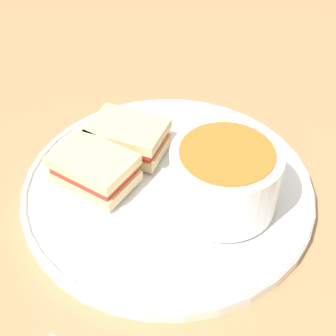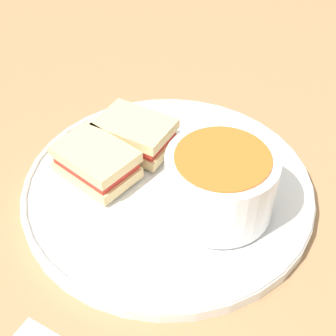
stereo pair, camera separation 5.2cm
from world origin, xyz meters
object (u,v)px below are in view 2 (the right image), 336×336
object	(u,v)px
sandwich_half_near	(135,134)
soup_bowl	(219,184)
sandwich_half_far	(96,162)
spoon	(206,130)

from	to	relation	value
sandwich_half_near	soup_bowl	bearing A→B (deg)	167.97
sandwich_half_near	sandwich_half_far	distance (m)	0.07
sandwich_half_near	sandwich_half_far	size ratio (longest dim) A/B	1.03
sandwich_half_near	sandwich_half_far	bearing A→B (deg)	86.68
soup_bowl	spoon	bearing A→B (deg)	-52.13
soup_bowl	sandwich_half_far	xyz separation A→B (m)	(0.14, 0.04, -0.02)
spoon	sandwich_half_far	world-z (taller)	sandwich_half_far
soup_bowl	sandwich_half_near	size ratio (longest dim) A/B	1.20
soup_bowl	sandwich_half_near	bearing A→B (deg)	-12.03
spoon	sandwich_half_far	xyz separation A→B (m)	(0.06, 0.14, 0.01)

